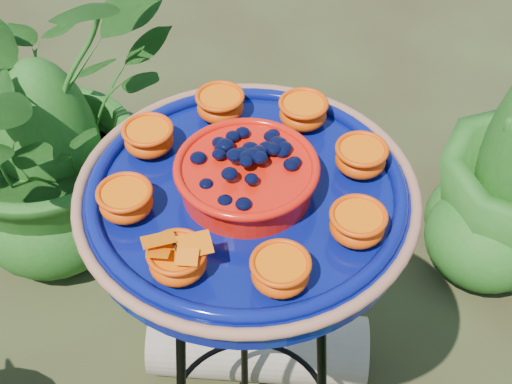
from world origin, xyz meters
TOP-DOWN VIEW (x-y plane):
  - tripod_stand at (0.15, -0.14)m, footprint 0.41×0.41m
  - feeder_dish at (0.15, -0.14)m, footprint 0.57×0.57m
  - driftwood_log at (0.11, 0.16)m, footprint 0.57×0.24m
  - shrub_back_left at (-0.56, 0.56)m, footprint 1.01×1.05m

SIDE VIEW (x-z plane):
  - driftwood_log at x=0.11m, z-range 0.00..0.19m
  - shrub_back_left at x=-0.56m, z-range 0.00..0.90m
  - tripod_stand at x=0.15m, z-range 0.10..1.03m
  - feeder_dish at x=0.15m, z-range 0.92..1.03m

